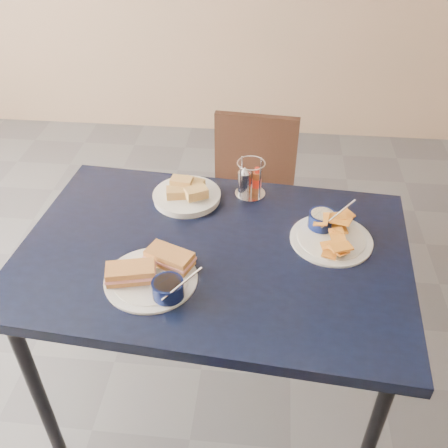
# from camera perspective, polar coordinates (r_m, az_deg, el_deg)

# --- Properties ---
(ground) EXTENTS (6.00, 6.00, 0.00)m
(ground) POSITION_cam_1_polar(r_m,az_deg,el_deg) (2.03, -3.93, -23.39)
(ground) COLOR #505055
(ground) RESTS_ON ground
(dining_table) EXTENTS (1.28, 0.91, 0.75)m
(dining_table) POSITION_cam_1_polar(r_m,az_deg,el_deg) (1.62, -1.20, -4.58)
(dining_table) COLOR black
(dining_table) RESTS_ON ground
(chair_far) EXTENTS (0.41, 0.39, 0.81)m
(chair_far) POSITION_cam_1_polar(r_m,az_deg,el_deg) (2.35, 3.03, 3.78)
(chair_far) COLOR black
(chair_far) RESTS_ON ground
(sandwich_plate) EXTENTS (0.30, 0.27, 0.12)m
(sandwich_plate) POSITION_cam_1_polar(r_m,az_deg,el_deg) (1.47, -8.01, -5.69)
(sandwich_plate) COLOR white
(sandwich_plate) RESTS_ON dining_table
(plantain_plate) EXTENTS (0.26, 0.26, 0.12)m
(plantain_plate) POSITION_cam_1_polar(r_m,az_deg,el_deg) (1.65, 11.89, -0.87)
(plantain_plate) COLOR white
(plantain_plate) RESTS_ON dining_table
(bread_basket) EXTENTS (0.24, 0.24, 0.07)m
(bread_basket) POSITION_cam_1_polar(r_m,az_deg,el_deg) (1.79, -4.26, 3.43)
(bread_basket) COLOR white
(bread_basket) RESTS_ON dining_table
(condiment_caddy) EXTENTS (0.11, 0.11, 0.14)m
(condiment_caddy) POSITION_cam_1_polar(r_m,az_deg,el_deg) (1.79, 2.90, 4.94)
(condiment_caddy) COLOR silver
(condiment_caddy) RESTS_ON dining_table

